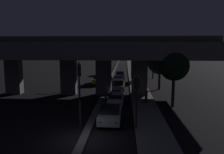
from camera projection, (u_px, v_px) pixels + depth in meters
The scene contains 21 objects.
ground_plane at pixel (84, 141), 15.66m from camera, with size 200.00×200.00×0.00m, color black.
median_divider at pixel (112, 75), 50.24m from camera, with size 0.60×126.00×0.21m, color #4C4C51.
sidewalk_right at pixel (136, 80), 43.03m from camera, with size 2.82×126.00×0.15m, color slate.
elevated_overpass at pixel (102, 52), 29.85m from camera, with size 31.43×12.93×8.11m.
traffic_light_left_of_median at pixel (80, 84), 17.53m from camera, with size 0.30×0.49×5.51m.
traffic_light_right_of_median at pixel (137, 92), 17.36m from camera, with size 0.30×0.49×4.56m.
street_lamp at pixel (130, 55), 44.36m from camera, with size 1.98×0.32×8.41m.
car_silver_lead at pixel (110, 114), 19.23m from camera, with size 2.10×4.09×1.53m.
car_white_second at pixel (116, 99), 25.19m from camera, with size 1.91×4.18×1.40m.
car_grey_third at pixel (118, 84), 33.95m from camera, with size 2.15×3.99×1.61m.
car_grey_fourth at pixel (119, 79), 39.92m from camera, with size 1.83×4.23×1.44m.
car_black_fifth at pixel (120, 75), 45.76m from camera, with size 1.97×4.80×1.56m.
car_taxi_yellow_lead_oncoming at pixel (98, 79), 39.27m from camera, with size 1.99×4.84×1.61m.
car_grey_second_oncoming at pixel (104, 71), 51.75m from camera, with size 2.22×4.78×1.68m.
motorcycle_blue_filtering_near at pixel (104, 110), 21.10m from camera, with size 0.34×1.98×1.44m.
motorcycle_white_filtering_mid at pixel (109, 92), 29.47m from camera, with size 0.33×1.72×1.35m.
motorcycle_red_filtering_far at pixel (112, 82), 37.36m from camera, with size 0.34×1.90×1.49m.
pedestrian_on_sidewalk at pixel (146, 96), 25.53m from camera, with size 0.37×0.37×1.64m.
roadside_tree_kerbside_near at pixel (174, 66), 23.87m from camera, with size 3.28×3.28×6.24m.
roadside_tree_kerbside_mid at pixel (160, 62), 33.81m from camera, with size 3.99×3.99×6.37m.
roadside_tree_kerbside_far at pixel (153, 58), 45.24m from camera, with size 3.42×3.42×5.96m.
Camera 1 is at (2.92, -14.72, 6.74)m, focal length 35.00 mm.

